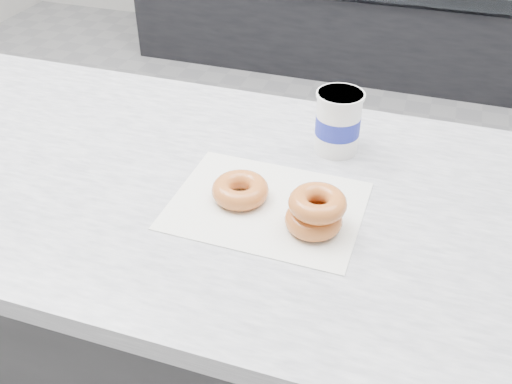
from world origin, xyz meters
TOP-DOWN VIEW (x-y plane):
  - ground at (0.00, 0.00)m, footprint 5.00×5.00m
  - counter at (0.00, -0.60)m, footprint 3.06×0.76m
  - wax_paper at (0.43, -0.64)m, footprint 0.34×0.26m
  - donut_single at (0.37, -0.63)m, footprint 0.13×0.13m
  - donut_stack at (0.52, -0.67)m, footprint 0.12×0.12m
  - coffee_cup at (0.50, -0.41)m, footprint 0.10×0.10m

SIDE VIEW (x-z plane):
  - ground at x=0.00m, z-range 0.00..0.00m
  - counter at x=0.00m, z-range 0.00..0.90m
  - wax_paper at x=0.43m, z-range 0.90..0.90m
  - donut_single at x=0.37m, z-range 0.90..0.94m
  - donut_stack at x=0.52m, z-range 0.90..0.97m
  - coffee_cup at x=0.50m, z-range 0.90..1.03m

